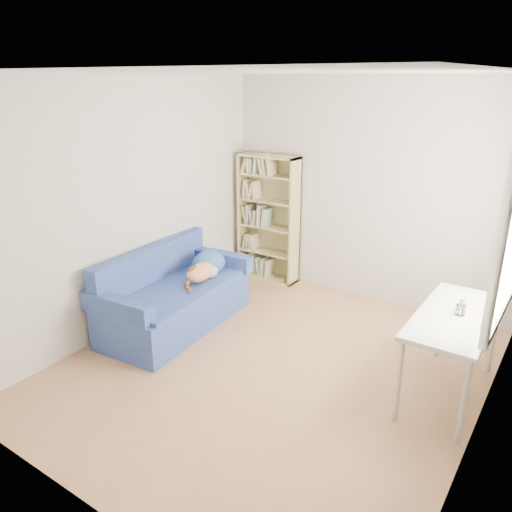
{
  "coord_description": "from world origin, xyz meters",
  "views": [
    {
      "loc": [
        2.14,
        -3.43,
        2.56
      ],
      "look_at": [
        -0.54,
        0.51,
        0.85
      ],
      "focal_mm": 35.0,
      "sensor_mm": 36.0,
      "label": 1
    }
  ],
  "objects_px": {
    "desk": "(455,323)",
    "pen_cup": "(461,309)",
    "sofa": "(175,296)",
    "bookshelf": "(268,223)"
  },
  "relations": [
    {
      "from": "bookshelf",
      "to": "desk",
      "type": "xyz_separation_m",
      "value": [
        2.7,
        -1.36,
        -0.08
      ]
    },
    {
      "from": "sofa",
      "to": "desk",
      "type": "height_order",
      "value": "sofa"
    },
    {
      "from": "sofa",
      "to": "pen_cup",
      "type": "distance_m",
      "value": 2.88
    },
    {
      "from": "bookshelf",
      "to": "desk",
      "type": "distance_m",
      "value": 3.02
    },
    {
      "from": "desk",
      "to": "pen_cup",
      "type": "relative_size",
      "value": 8.53
    },
    {
      "from": "sofa",
      "to": "bookshelf",
      "type": "xyz_separation_m",
      "value": [
        0.1,
        1.69,
        0.43
      ]
    },
    {
      "from": "sofa",
      "to": "pen_cup",
      "type": "bearing_deg",
      "value": 2.21
    },
    {
      "from": "bookshelf",
      "to": "pen_cup",
      "type": "height_order",
      "value": "bookshelf"
    },
    {
      "from": "sofa",
      "to": "desk",
      "type": "bearing_deg",
      "value": 2.0
    },
    {
      "from": "sofa",
      "to": "desk",
      "type": "relative_size",
      "value": 1.42
    }
  ]
}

